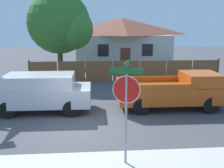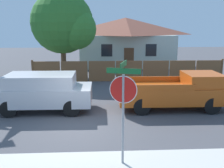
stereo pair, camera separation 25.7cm
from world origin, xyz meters
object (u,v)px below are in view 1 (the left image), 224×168
(oak_tree, at_px, (62,24))
(orange_pickup, at_px, (176,91))
(house, at_px, (122,41))
(stop_sign, at_px, (126,96))
(red_suv, at_px, (42,91))

(oak_tree, bearing_deg, orange_pickup, -53.25)
(house, distance_m, oak_tree, 8.50)
(oak_tree, distance_m, orange_pickup, 10.96)
(house, height_order, oak_tree, oak_tree)
(orange_pickup, bearing_deg, house, 94.32)
(house, relative_size, orange_pickup, 1.86)
(oak_tree, height_order, stop_sign, oak_tree)
(oak_tree, distance_m, red_suv, 8.95)
(oak_tree, bearing_deg, stop_sign, -76.79)
(red_suv, height_order, orange_pickup, red_suv)
(orange_pickup, distance_m, stop_sign, 6.06)
(house, xyz_separation_m, oak_tree, (-5.29, -6.45, 1.63))
(oak_tree, bearing_deg, house, 50.60)
(house, distance_m, stop_sign, 20.03)
(oak_tree, bearing_deg, red_suv, -90.84)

